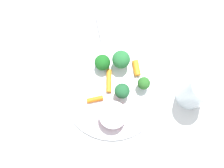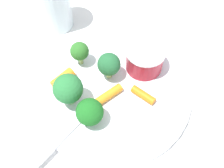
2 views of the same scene
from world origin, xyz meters
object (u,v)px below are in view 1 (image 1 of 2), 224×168
object	(u,v)px
broccoli_floret_1	(121,60)
carrot_stick_0	(95,99)
plate	(112,89)
broccoli_floret_3	(144,83)
carrot_stick_1	(109,81)
carrot_stick_2	(136,68)
drinking_glass	(197,92)
fork	(102,42)
sauce_cup	(113,116)
broccoli_floret_0	(122,91)
broccoli_floret_2	(102,63)

from	to	relation	value
broccoli_floret_1	carrot_stick_0	world-z (taller)	broccoli_floret_1
plate	broccoli_floret_3	world-z (taller)	broccoli_floret_3
plate	broccoli_floret_1	world-z (taller)	broccoli_floret_1
carrot_stick_1	carrot_stick_2	xyz separation A→B (m)	(0.05, -0.06, 0.00)
plate	drinking_glass	xyz separation A→B (m)	(0.02, -0.20, 0.05)
plate	carrot_stick_2	bearing A→B (deg)	-39.15
carrot_stick_1	fork	bearing A→B (deg)	20.09
sauce_cup	carrot_stick_1	xyz separation A→B (m)	(0.09, 0.03, -0.01)
plate	broccoli_floret_0	xyz separation A→B (m)	(-0.01, -0.03, 0.04)
carrot_stick_0	carrot_stick_1	distance (m)	0.06
broccoli_floret_0	carrot_stick_2	xyz separation A→B (m)	(0.07, -0.03, -0.02)
broccoli_floret_2	carrot_stick_1	size ratio (longest dim) A/B	0.82
carrot_stick_0	broccoli_floret_1	bearing A→B (deg)	-23.75
broccoli_floret_1	fork	xyz separation A→B (m)	(0.05, 0.06, -0.04)
carrot_stick_0	fork	bearing A→B (deg)	4.89
plate	broccoli_floret_2	bearing A→B (deg)	32.87
sauce_cup	carrot_stick_2	world-z (taller)	sauce_cup
broccoli_floret_3	carrot_stick_0	size ratio (longest dim) A/B	1.11
broccoli_floret_2	carrot_stick_1	bearing A→B (deg)	-148.31
drinking_glass	broccoli_floret_2	bearing A→B (deg)	81.29
sauce_cup	carrot_stick_0	xyz separation A→B (m)	(0.03, 0.05, -0.01)
drinking_glass	sauce_cup	bearing A→B (deg)	115.89
fork	broccoli_floret_1	bearing A→B (deg)	-131.87
broccoli_floret_0	broccoli_floret_2	world-z (taller)	broccoli_floret_0
sauce_cup	fork	distance (m)	0.21
carrot_stick_2	fork	xyz separation A→B (m)	(0.06, 0.10, -0.01)
plate	broccoli_floret_2	size ratio (longest dim) A/B	5.41
broccoli_floret_1	broccoli_floret_2	world-z (taller)	broccoli_floret_1
plate	fork	bearing A→B (deg)	22.46
fork	drinking_glass	world-z (taller)	drinking_glass
plate	carrot_stick_0	distance (m)	0.05
carrot_stick_2	broccoli_floret_0	bearing A→B (deg)	160.20
plate	carrot_stick_2	distance (m)	0.08
broccoli_floret_1	carrot_stick_1	xyz separation A→B (m)	(-0.05, 0.02, -0.03)
sauce_cup	broccoli_floret_1	distance (m)	0.14
broccoli_floret_2	drinking_glass	size ratio (longest dim) A/B	0.40
broccoli_floret_0	carrot_stick_0	size ratio (longest dim) A/B	1.22
broccoli_floret_3	drinking_glass	distance (m)	0.13
broccoli_floret_2	carrot_stick_0	distance (m)	0.10
carrot_stick_1	broccoli_floret_1	bearing A→B (deg)	-22.38
broccoli_floret_1	broccoli_floret_3	bearing A→B (deg)	-126.15
broccoli_floret_0	broccoli_floret_1	xyz separation A→B (m)	(0.08, 0.02, 0.01)
broccoli_floret_2	fork	size ratio (longest dim) A/B	0.29
plate	broccoli_floret_3	bearing A→B (deg)	-74.43
broccoli_floret_0	fork	size ratio (longest dim) A/B	0.30
broccoli_floret_2	plate	bearing A→B (deg)	-147.13
carrot_stick_0	drinking_glass	size ratio (longest dim) A/B	0.35
carrot_stick_1	drinking_glass	xyz separation A→B (m)	(0.00, -0.21, 0.04)
broccoli_floret_1	drinking_glass	bearing A→B (deg)	-104.50
sauce_cup	drinking_glass	bearing A→B (deg)	-64.11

